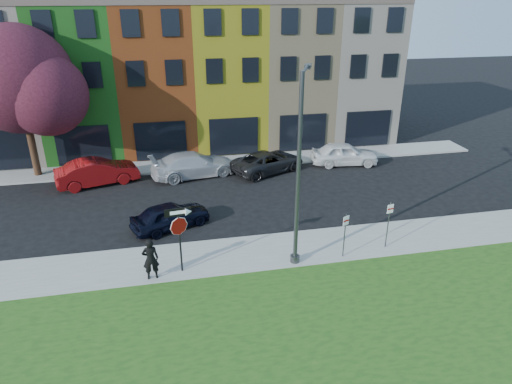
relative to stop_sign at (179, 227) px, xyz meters
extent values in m
plane|color=black|center=(4.44, -2.17, -2.19)|extent=(120.00, 120.00, 0.00)
cube|color=gray|center=(6.44, 0.83, -2.13)|extent=(40.00, 3.00, 0.12)
cube|color=gray|center=(1.44, 12.83, -2.13)|extent=(40.00, 2.40, 0.12)
cube|color=beige|center=(-10.56, 19.03, 2.81)|extent=(5.00, 10.00, 10.00)
cube|color=#2A8424|center=(-5.56, 19.03, 2.81)|extent=(5.00, 10.00, 10.00)
cube|color=#AC4A1C|center=(-0.56, 19.03, 2.81)|extent=(5.00, 10.00, 10.00)
cube|color=yellow|center=(4.44, 19.03, 2.81)|extent=(5.00, 10.00, 10.00)
cube|color=tan|center=(9.44, 19.03, 2.81)|extent=(5.00, 10.00, 10.00)
cube|color=beige|center=(14.44, 19.03, 2.81)|extent=(5.00, 10.00, 10.00)
cube|color=black|center=(1.94, 13.97, -0.69)|extent=(30.00, 0.12, 2.60)
cylinder|color=black|center=(0.00, 0.02, -0.66)|extent=(0.08, 0.08, 2.81)
cylinder|color=white|center=(0.00, 0.00, 0.04)|extent=(0.79, 0.10, 0.79)
cylinder|color=#930C08|center=(0.00, -0.03, 0.04)|extent=(0.75, 0.09, 0.75)
cube|color=black|center=(0.00, 0.00, 0.66)|extent=(1.05, 0.14, 0.34)
cube|color=white|center=(0.00, -0.03, 0.66)|extent=(0.66, 0.08, 0.14)
imported|color=black|center=(-1.22, -0.27, -1.17)|extent=(0.72, 0.53, 1.79)
imported|color=black|center=(-0.31, 4.17, -1.52)|extent=(4.40, 5.03, 1.33)
imported|color=maroon|center=(-4.44, 10.69, -1.39)|extent=(4.23, 5.70, 1.59)
imported|color=#B6B7BC|center=(1.35, 10.87, -1.41)|extent=(4.33, 6.20, 1.54)
imported|color=black|center=(6.13, 10.69, -1.51)|extent=(5.90, 6.57, 1.36)
imported|color=white|center=(11.49, 10.93, -1.43)|extent=(2.97, 4.91, 1.51)
cylinder|color=#404345|center=(4.79, -0.27, 1.96)|extent=(0.18, 0.18, 8.06)
cylinder|color=#404345|center=(4.79, -0.27, -1.92)|extent=(0.40, 0.40, 0.30)
cylinder|color=#404345|center=(5.18, 0.65, 5.89)|extent=(0.89, 1.89, 0.12)
cube|color=#404345|center=(5.62, 1.67, 5.84)|extent=(0.45, 0.60, 0.16)
cylinder|color=#404345|center=(6.98, -0.27, -1.04)|extent=(0.05, 0.05, 2.06)
cube|color=white|center=(6.98, -0.30, -0.30)|extent=(0.30, 0.14, 0.42)
cube|color=#930C08|center=(6.98, -0.32, -0.30)|extent=(0.30, 0.13, 0.06)
cylinder|color=#404345|center=(9.18, 0.10, -0.94)|extent=(0.05, 0.05, 2.25)
cube|color=white|center=(9.18, 0.07, -0.13)|extent=(0.32, 0.09, 0.42)
cube|color=#930C08|center=(9.18, 0.05, -0.13)|extent=(0.31, 0.08, 0.06)
cylinder|color=black|center=(-8.35, 12.82, -0.19)|extent=(0.44, 0.44, 3.75)
sphere|color=black|center=(-8.35, 12.82, 3.89)|extent=(6.30, 6.30, 6.30)
sphere|color=black|center=(-6.77, 11.88, 3.11)|extent=(4.73, 4.73, 4.73)
sphere|color=black|center=(-9.76, 13.93, 3.26)|extent=(4.41, 4.41, 4.41)
sphere|color=black|center=(-8.03, 13.46, 5.00)|extent=(3.78, 3.78, 3.78)
camera|label=1|loc=(-0.23, -16.33, 8.64)|focal=32.00mm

